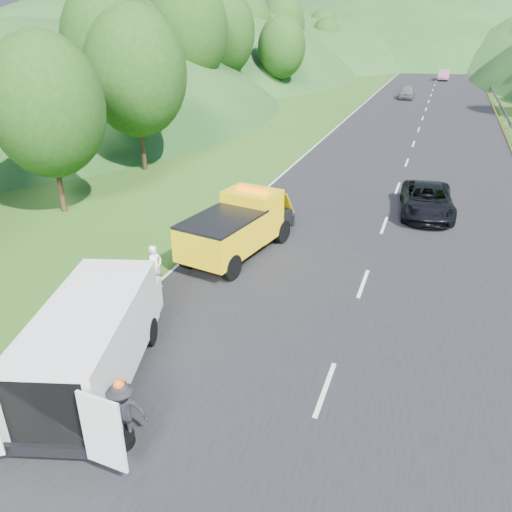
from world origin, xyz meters
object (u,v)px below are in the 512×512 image
at_px(woman, 157,288).
at_px(passing_suv, 425,214).
at_px(tow_truck, 238,226).
at_px(spare_tire, 119,443).
at_px(white_van, 94,337).
at_px(child, 145,334).
at_px(worker, 127,442).
at_px(suitcase, 112,293).

xyz_separation_m(woman, passing_suv, (8.41, 10.98, 0.00)).
height_order(tow_truck, passing_suv, tow_truck).
height_order(woman, spare_tire, woman).
relative_size(white_van, child, 6.58).
bearing_deg(worker, tow_truck, 64.85).
bearing_deg(passing_suv, child, -123.85).
distance_m(child, worker, 4.25).
relative_size(worker, spare_tire, 2.19).
relative_size(tow_truck, suitcase, 10.59).
xyz_separation_m(white_van, suitcase, (-2.09, 3.55, -1.01)).
xyz_separation_m(child, passing_suv, (7.28, 13.60, 0.00)).
relative_size(white_van, spare_tire, 9.51).
distance_m(woman, suitcase, 1.62).
distance_m(suitcase, spare_tire, 6.51).
distance_m(white_van, suitcase, 4.24).
xyz_separation_m(white_van, worker, (1.87, -1.62, -1.29)).
bearing_deg(passing_suv, woman, -133.16).
distance_m(tow_truck, passing_suv, 10.07).
relative_size(tow_truck, worker, 3.77).
xyz_separation_m(child, spare_tire, (1.72, -3.91, 0.00)).
xyz_separation_m(child, suitcase, (-2.09, 1.36, 0.28)).
relative_size(spare_tire, passing_suv, 0.14).
height_order(woman, suitcase, woman).
bearing_deg(worker, white_van, 106.24).
bearing_deg(white_van, spare_tire, -61.90).
xyz_separation_m(white_van, woman, (-1.13, 4.83, -1.29)).
bearing_deg(spare_tire, worker, 34.62).
height_order(tow_truck, suitcase, tow_truck).
bearing_deg(tow_truck, suitcase, -107.43).
bearing_deg(tow_truck, child, -84.19).
distance_m(white_van, worker, 2.79).
bearing_deg(worker, spare_tire, -178.34).
bearing_deg(spare_tire, woman, 113.54).
bearing_deg(woman, worker, -141.57).
bearing_deg(passing_suv, white_van, -120.44).
height_order(white_van, child, white_van).
height_order(tow_truck, spare_tire, tow_truck).
bearing_deg(suitcase, woman, 52.80).
bearing_deg(passing_suv, worker, -112.96).
distance_m(suitcase, passing_suv, 15.43).
xyz_separation_m(worker, suitcase, (-3.96, 5.17, 0.28)).
bearing_deg(worker, woman, 82.00).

